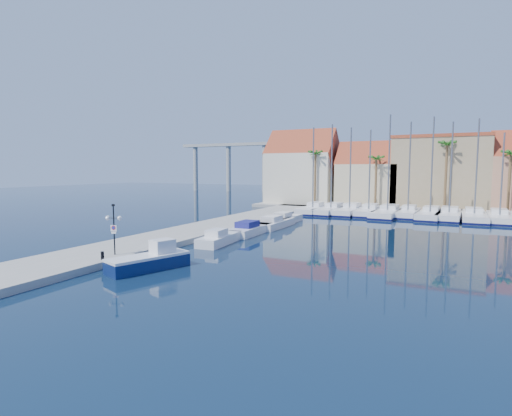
{
  "coord_description": "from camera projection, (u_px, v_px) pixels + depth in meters",
  "views": [
    {
      "loc": [
        14.76,
        -23.24,
        6.7
      ],
      "look_at": [
        -1.89,
        10.79,
        3.0
      ],
      "focal_mm": 28.0,
      "sensor_mm": 36.0,
      "label": 1
    }
  ],
  "objects": [
    {
      "name": "ground",
      "position": [
        213.0,
        265.0,
        27.88
      ],
      "size": [
        260.0,
        260.0,
        0.0
      ],
      "primitive_type": "plane",
      "color": "black",
      "rests_on": "ground"
    },
    {
      "name": "quay_west",
      "position": [
        209.0,
        228.0,
        43.87
      ],
      "size": [
        6.0,
        77.0,
        0.5
      ],
      "primitive_type": "cube",
      "color": "gray",
      "rests_on": "ground"
    },
    {
      "name": "shore_north",
      "position": [
        418.0,
        208.0,
        66.39
      ],
      "size": [
        54.0,
        16.0,
        0.5
      ],
      "primitive_type": "cube",
      "color": "gray",
      "rests_on": "ground"
    },
    {
      "name": "lamp_post",
      "position": [
        114.0,
        222.0,
        28.75
      ],
      "size": [
        1.22,
        0.59,
        3.71
      ],
      "rotation": [
        0.0,
        0.0,
        0.28
      ],
      "color": "black",
      "rests_on": "quay_west"
    },
    {
      "name": "bollard",
      "position": [
        102.0,
        255.0,
        27.43
      ],
      "size": [
        0.22,
        0.22,
        0.56
      ],
      "primitive_type": "cylinder",
      "color": "black",
      "rests_on": "quay_west"
    },
    {
      "name": "fishing_boat",
      "position": [
        151.0,
        260.0,
        26.72
      ],
      "size": [
        3.53,
        5.75,
        1.91
      ],
      "rotation": [
        0.0,
        0.0,
        -0.34
      ],
      "color": "#0D1E50",
      "rests_on": "ground"
    },
    {
      "name": "motorboat_west_0",
      "position": [
        219.0,
        238.0,
        35.81
      ],
      "size": [
        2.34,
        5.99,
        1.4
      ],
      "rotation": [
        0.0,
        0.0,
        0.08
      ],
      "color": "white",
      "rests_on": "ground"
    },
    {
      "name": "motorboat_west_1",
      "position": [
        250.0,
        229.0,
        41.44
      ],
      "size": [
        2.45,
        7.35,
        1.4
      ],
      "rotation": [
        0.0,
        0.0,
        0.01
      ],
      "color": "white",
      "rests_on": "ground"
    },
    {
      "name": "motorboat_west_2",
      "position": [
        274.0,
        223.0,
        45.93
      ],
      "size": [
        2.4,
        7.39,
        1.4
      ],
      "rotation": [
        0.0,
        0.0,
        -0.01
      ],
      "color": "white",
      "rests_on": "ground"
    },
    {
      "name": "motorboat_west_3",
      "position": [
        285.0,
        219.0,
        49.9
      ],
      "size": [
        2.28,
        6.8,
        1.4
      ],
      "rotation": [
        0.0,
        0.0,
        -0.02
      ],
      "color": "white",
      "rests_on": "ground"
    },
    {
      "name": "sailboat_0",
      "position": [
        314.0,
        209.0,
        61.33
      ],
      "size": [
        2.97,
        10.49,
        12.92
      ],
      "rotation": [
        0.0,
        0.0,
        0.02
      ],
      "color": "white",
      "rests_on": "ground"
    },
    {
      "name": "sailboat_1",
      "position": [
        332.0,
        210.0,
        60.17
      ],
      "size": [
        3.61,
        10.66,
        13.23
      ],
      "rotation": [
        0.0,
        0.0,
        -0.08
      ],
      "color": "white",
      "rests_on": "ground"
    },
    {
      "name": "sailboat_2",
      "position": [
        351.0,
        210.0,
        59.64
      ],
      "size": [
        3.38,
        11.15,
        12.72
      ],
      "rotation": [
        0.0,
        0.0,
        -0.04
      ],
      "color": "white",
      "rests_on": "ground"
    },
    {
      "name": "sailboat_3",
      "position": [
        369.0,
        211.0,
        58.28
      ],
      "size": [
        2.68,
        10.13,
        12.28
      ],
      "rotation": [
        0.0,
        0.0,
        -0.0
      ],
      "color": "white",
      "rests_on": "ground"
    },
    {
      "name": "sailboat_4",
      "position": [
        388.0,
        212.0,
        56.58
      ],
      "size": [
        3.78,
        11.95,
        14.17
      ],
      "rotation": [
        0.0,
        0.0,
        -0.06
      ],
      "color": "white",
      "rests_on": "ground"
    },
    {
      "name": "sailboat_5",
      "position": [
        408.0,
        213.0,
        56.17
      ],
      "size": [
        2.83,
        9.5,
        13.15
      ],
      "rotation": [
        0.0,
        0.0,
        -0.04
      ],
      "color": "white",
      "rests_on": "ground"
    },
    {
      "name": "sailboat_6",
      "position": [
        431.0,
        214.0,
        54.23
      ],
      "size": [
        3.51,
        10.75,
        13.58
      ],
      "rotation": [
        0.0,
        0.0,
        -0.07
      ],
      "color": "white",
      "rests_on": "ground"
    },
    {
      "name": "sailboat_7",
      "position": [
        449.0,
        215.0,
        53.63
      ],
      "size": [
        3.51,
        11.14,
        12.85
      ],
      "rotation": [
        0.0,
        0.0,
        -0.06
      ],
      "color": "white",
      "rests_on": "ground"
    },
    {
      "name": "sailboat_8",
      "position": [
        474.0,
        216.0,
        52.14
      ],
      "size": [
        2.96,
        11.11,
        13.09
      ],
      "rotation": [
        0.0,
        0.0,
        -0.0
      ],
      "color": "white",
      "rests_on": "ground"
    },
    {
      "name": "sailboat_9",
      "position": [
        499.0,
        217.0,
        50.73
      ],
      "size": [
        2.99,
        10.22,
        11.19
      ],
      "rotation": [
        0.0,
        0.0,
        -0.03
      ],
      "color": "white",
      "rests_on": "ground"
    },
    {
      "name": "building_0",
      "position": [
        303.0,
        170.0,
        73.64
      ],
      "size": [
        12.3,
        9.0,
        13.5
      ],
      "color": "beige",
      "rests_on": "shore_north"
    },
    {
      "name": "building_1",
      "position": [
        369.0,
        177.0,
        68.51
      ],
      "size": [
        10.3,
        8.0,
        11.0
      ],
      "color": "beige",
      "rests_on": "shore_north"
    },
    {
      "name": "building_2",
      "position": [
        440.0,
        172.0,
        64.5
      ],
      "size": [
        14.2,
        10.2,
        11.5
      ],
      "color": "tan",
      "rests_on": "shore_north"
    },
    {
      "name": "palm_0",
      "position": [
        315.0,
        155.0,
        67.17
      ],
      "size": [
        2.6,
        2.6,
        10.15
      ],
      "color": "brown",
      "rests_on": "shore_north"
    },
    {
      "name": "palm_1",
      "position": [
        376.0,
        160.0,
        62.89
      ],
      "size": [
        2.6,
        2.6,
        9.15
      ],
      "color": "brown",
      "rests_on": "shore_north"
    },
    {
      "name": "palm_2",
      "position": [
        447.0,
        146.0,
        58.33
      ],
      "size": [
        2.6,
        2.6,
        11.15
      ],
      "color": "brown",
      "rests_on": "shore_north"
    },
    {
      "name": "palm_3",
      "position": [
        511.0,
        155.0,
        54.97
      ],
      "size": [
        2.6,
        2.6,
        9.65
      ],
      "color": "brown",
      "rests_on": "shore_north"
    },
    {
      "name": "viaduct",
      "position": [
        249.0,
        157.0,
        117.29
      ],
      "size": [
        48.0,
        2.2,
        14.45
      ],
      "color": "#9E9E99",
      "rests_on": "ground"
    }
  ]
}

